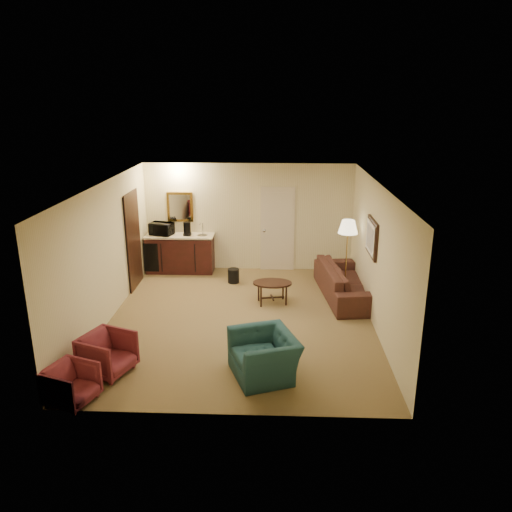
{
  "coord_description": "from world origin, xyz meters",
  "views": [
    {
      "loc": [
        0.65,
        -8.72,
        4.08
      ],
      "look_at": [
        0.28,
        0.5,
        1.12
      ],
      "focal_mm": 35.0,
      "sensor_mm": 36.0,
      "label": 1
    }
  ],
  "objects_px": {
    "sofa": "(346,276)",
    "teal_armchair": "(264,349)",
    "rose_chair_near": "(107,352)",
    "wetbar_cabinet": "(180,253)",
    "floor_lamp": "(346,255)",
    "microwave": "(161,227)",
    "coffee_maker": "(187,229)",
    "waste_bin": "(233,276)",
    "rose_chair_far": "(71,383)",
    "coffee_table": "(272,293)"
  },
  "relations": [
    {
      "from": "rose_chair_near",
      "to": "wetbar_cabinet",
      "type": "bearing_deg",
      "value": 18.33
    },
    {
      "from": "rose_chair_far",
      "to": "floor_lamp",
      "type": "relative_size",
      "value": 0.39
    },
    {
      "from": "coffee_table",
      "to": "waste_bin",
      "type": "relative_size",
      "value": 2.45
    },
    {
      "from": "sofa",
      "to": "microwave",
      "type": "bearing_deg",
      "value": 63.83
    },
    {
      "from": "waste_bin",
      "to": "microwave",
      "type": "distance_m",
      "value": 2.13
    },
    {
      "from": "teal_armchair",
      "to": "rose_chair_far",
      "type": "distance_m",
      "value": 2.78
    },
    {
      "from": "rose_chair_far",
      "to": "coffee_table",
      "type": "height_order",
      "value": "rose_chair_far"
    },
    {
      "from": "sofa",
      "to": "rose_chair_far",
      "type": "distance_m",
      "value": 5.9
    },
    {
      "from": "rose_chair_near",
      "to": "rose_chair_far",
      "type": "xyz_separation_m",
      "value": [
        -0.25,
        -0.8,
        -0.05
      ]
    },
    {
      "from": "rose_chair_far",
      "to": "waste_bin",
      "type": "height_order",
      "value": "rose_chair_far"
    },
    {
      "from": "teal_armchair",
      "to": "coffee_maker",
      "type": "height_order",
      "value": "coffee_maker"
    },
    {
      "from": "teal_armchair",
      "to": "coffee_table",
      "type": "relative_size",
      "value": 1.28
    },
    {
      "from": "rose_chair_near",
      "to": "coffee_table",
      "type": "height_order",
      "value": "rose_chair_near"
    },
    {
      "from": "wetbar_cabinet",
      "to": "microwave",
      "type": "distance_m",
      "value": 0.77
    },
    {
      "from": "wetbar_cabinet",
      "to": "microwave",
      "type": "bearing_deg",
      "value": 179.51
    },
    {
      "from": "rose_chair_far",
      "to": "teal_armchair",
      "type": "bearing_deg",
      "value": -53.09
    },
    {
      "from": "wetbar_cabinet",
      "to": "teal_armchair",
      "type": "height_order",
      "value": "wetbar_cabinet"
    },
    {
      "from": "rose_chair_near",
      "to": "coffee_maker",
      "type": "distance_m",
      "value": 4.76
    },
    {
      "from": "rose_chair_near",
      "to": "floor_lamp",
      "type": "bearing_deg",
      "value": -26.79
    },
    {
      "from": "sofa",
      "to": "coffee_maker",
      "type": "bearing_deg",
      "value": 61.29
    },
    {
      "from": "wetbar_cabinet",
      "to": "waste_bin",
      "type": "relative_size",
      "value": 5.04
    },
    {
      "from": "floor_lamp",
      "to": "rose_chair_far",
      "type": "bearing_deg",
      "value": -134.2
    },
    {
      "from": "coffee_table",
      "to": "floor_lamp",
      "type": "relative_size",
      "value": 0.5
    },
    {
      "from": "teal_armchair",
      "to": "coffee_maker",
      "type": "bearing_deg",
      "value": -177.81
    },
    {
      "from": "coffee_table",
      "to": "coffee_maker",
      "type": "relative_size",
      "value": 2.47
    },
    {
      "from": "coffee_table",
      "to": "waste_bin",
      "type": "bearing_deg",
      "value": 127.7
    },
    {
      "from": "teal_armchair",
      "to": "rose_chair_near",
      "type": "distance_m",
      "value": 2.4
    },
    {
      "from": "coffee_table",
      "to": "floor_lamp",
      "type": "distance_m",
      "value": 1.89
    },
    {
      "from": "rose_chair_near",
      "to": "coffee_maker",
      "type": "relative_size",
      "value": 2.19
    },
    {
      "from": "microwave",
      "to": "rose_chair_near",
      "type": "bearing_deg",
      "value": -71.91
    },
    {
      "from": "teal_armchair",
      "to": "coffee_maker",
      "type": "distance_m",
      "value": 5.09
    },
    {
      "from": "wetbar_cabinet",
      "to": "rose_chair_near",
      "type": "relative_size",
      "value": 2.32
    },
    {
      "from": "rose_chair_far",
      "to": "coffee_maker",
      "type": "xyz_separation_m",
      "value": [
        0.7,
        5.49,
        0.77
      ]
    },
    {
      "from": "wetbar_cabinet",
      "to": "sofa",
      "type": "distance_m",
      "value": 4.08
    },
    {
      "from": "coffee_table",
      "to": "microwave",
      "type": "relative_size",
      "value": 1.51
    },
    {
      "from": "sofa",
      "to": "microwave",
      "type": "height_order",
      "value": "microwave"
    },
    {
      "from": "sofa",
      "to": "floor_lamp",
      "type": "relative_size",
      "value": 1.48
    },
    {
      "from": "rose_chair_far",
      "to": "microwave",
      "type": "distance_m",
      "value": 5.58
    },
    {
      "from": "microwave",
      "to": "coffee_maker",
      "type": "bearing_deg",
      "value": 12.61
    },
    {
      "from": "sofa",
      "to": "coffee_table",
      "type": "xyz_separation_m",
      "value": [
        -1.55,
        -0.41,
        -0.23
      ]
    },
    {
      "from": "sofa",
      "to": "teal_armchair",
      "type": "xyz_separation_m",
      "value": [
        -1.65,
        -3.22,
        -0.01
      ]
    },
    {
      "from": "coffee_table",
      "to": "waste_bin",
      "type": "distance_m",
      "value": 1.47
    },
    {
      "from": "microwave",
      "to": "sofa",
      "type": "bearing_deg",
      "value": -3.35
    },
    {
      "from": "rose_chair_far",
      "to": "waste_bin",
      "type": "xyz_separation_m",
      "value": [
        1.85,
        4.8,
        -0.15
      ]
    },
    {
      "from": "wetbar_cabinet",
      "to": "waste_bin",
      "type": "bearing_deg",
      "value": -28.07
    },
    {
      "from": "microwave",
      "to": "floor_lamp",
      "type": "bearing_deg",
      "value": 2.16
    },
    {
      "from": "waste_bin",
      "to": "rose_chair_far",
      "type": "bearing_deg",
      "value": -111.08
    },
    {
      "from": "floor_lamp",
      "to": "coffee_maker",
      "type": "distance_m",
      "value": 3.8
    },
    {
      "from": "coffee_table",
      "to": "microwave",
      "type": "height_order",
      "value": "microwave"
    },
    {
      "from": "floor_lamp",
      "to": "microwave",
      "type": "distance_m",
      "value": 4.41
    }
  ]
}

